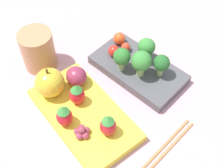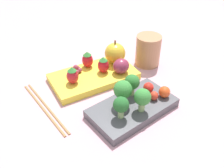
{
  "view_description": "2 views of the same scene",
  "coord_description": "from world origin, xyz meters",
  "px_view_note": "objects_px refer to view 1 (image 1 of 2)",
  "views": [
    {
      "loc": [
        0.27,
        -0.26,
        0.51
      ],
      "look_at": [
        -0.0,
        -0.0,
        0.03
      ],
      "focal_mm": 50.0,
      "sensor_mm": 36.0,
      "label": 1
    },
    {
      "loc": [
        0.27,
        0.39,
        0.39
      ],
      "look_at": [
        -0.0,
        -0.0,
        0.03
      ],
      "focal_mm": 40.0,
      "sensor_mm": 36.0,
      "label": 2
    }
  ],
  "objects_px": {
    "bento_box_savoury": "(138,69)",
    "broccoli_floret_3": "(141,62)",
    "cherry_tomato_1": "(119,39)",
    "drinking_cup": "(38,50)",
    "apple": "(50,83)",
    "cherry_tomato_0": "(114,51)",
    "broccoli_floret_0": "(122,57)",
    "broccoli_floret_2": "(161,64)",
    "strawberry_1": "(108,126)",
    "plum": "(76,76)",
    "chopsticks_pair": "(155,159)",
    "broccoli_floret_1": "(146,47)",
    "grape_cluster": "(82,132)",
    "bento_box_fruit": "(83,114)",
    "strawberry_2": "(64,116)",
    "strawberry_0": "(77,95)",
    "cherry_tomato_2": "(126,47)"
  },
  "relations": [
    {
      "from": "bento_box_fruit",
      "to": "strawberry_1",
      "type": "xyz_separation_m",
      "value": [
        0.07,
        0.0,
        0.03
      ]
    },
    {
      "from": "apple",
      "to": "plum",
      "type": "xyz_separation_m",
      "value": [
        0.02,
        0.05,
        -0.01
      ]
    },
    {
      "from": "cherry_tomato_1",
      "to": "drinking_cup",
      "type": "height_order",
      "value": "drinking_cup"
    },
    {
      "from": "strawberry_0",
      "to": "strawberry_2",
      "type": "xyz_separation_m",
      "value": [
        0.02,
        -0.05,
        0.0
      ]
    },
    {
      "from": "broccoli_floret_3",
      "to": "chopsticks_pair",
      "type": "xyz_separation_m",
      "value": [
        0.14,
        -0.11,
        -0.06
      ]
    },
    {
      "from": "broccoli_floret_0",
      "to": "plum",
      "type": "height_order",
      "value": "broccoli_floret_0"
    },
    {
      "from": "bento_box_savoury",
      "to": "broccoli_floret_2",
      "type": "relative_size",
      "value": 3.95
    },
    {
      "from": "bento_box_savoury",
      "to": "drinking_cup",
      "type": "distance_m",
      "value": 0.21
    },
    {
      "from": "cherry_tomato_0",
      "to": "chopsticks_pair",
      "type": "xyz_separation_m",
      "value": [
        0.22,
        -0.11,
        -0.03
      ]
    },
    {
      "from": "plum",
      "to": "chopsticks_pair",
      "type": "xyz_separation_m",
      "value": [
        0.21,
        -0.0,
        -0.03
      ]
    },
    {
      "from": "bento_box_savoury",
      "to": "broccoli_floret_3",
      "type": "relative_size",
      "value": 3.25
    },
    {
      "from": "strawberry_0",
      "to": "strawberry_2",
      "type": "height_order",
      "value": "same"
    },
    {
      "from": "chopsticks_pair",
      "to": "cherry_tomato_0",
      "type": "bearing_deg",
      "value": 153.59
    },
    {
      "from": "strawberry_1",
      "to": "cherry_tomato_0",
      "type": "bearing_deg",
      "value": 133.16
    },
    {
      "from": "cherry_tomato_0",
      "to": "broccoli_floret_3",
      "type": "bearing_deg",
      "value": 0.61
    },
    {
      "from": "grape_cluster",
      "to": "broccoli_floret_3",
      "type": "bearing_deg",
      "value": 97.5
    },
    {
      "from": "bento_box_savoury",
      "to": "strawberry_1",
      "type": "bearing_deg",
      "value": -65.35
    },
    {
      "from": "bento_box_savoury",
      "to": "drinking_cup",
      "type": "bearing_deg",
      "value": -140.11
    },
    {
      "from": "broccoli_floret_2",
      "to": "chopsticks_pair",
      "type": "relative_size",
      "value": 0.24
    },
    {
      "from": "bento_box_fruit",
      "to": "strawberry_2",
      "type": "bearing_deg",
      "value": -93.99
    },
    {
      "from": "bento_box_savoury",
      "to": "broccoli_floret_3",
      "type": "bearing_deg",
      "value": -38.3
    },
    {
      "from": "broccoli_floret_2",
      "to": "strawberry_1",
      "type": "bearing_deg",
      "value": -81.59
    },
    {
      "from": "broccoli_floret_2",
      "to": "broccoli_floret_0",
      "type": "bearing_deg",
      "value": -144.63
    },
    {
      "from": "strawberry_1",
      "to": "strawberry_2",
      "type": "distance_m",
      "value": 0.08
    },
    {
      "from": "drinking_cup",
      "to": "bento_box_savoury",
      "type": "bearing_deg",
      "value": 39.89
    },
    {
      "from": "broccoli_floret_3",
      "to": "strawberry_0",
      "type": "height_order",
      "value": "broccoli_floret_3"
    },
    {
      "from": "grape_cluster",
      "to": "strawberry_2",
      "type": "bearing_deg",
      "value": -170.66
    },
    {
      "from": "broccoli_floret_0",
      "to": "drinking_cup",
      "type": "xyz_separation_m",
      "value": [
        -0.14,
        -0.1,
        -0.01
      ]
    },
    {
      "from": "broccoli_floret_1",
      "to": "cherry_tomato_0",
      "type": "bearing_deg",
      "value": -143.8
    },
    {
      "from": "cherry_tomato_1",
      "to": "cherry_tomato_2",
      "type": "relative_size",
      "value": 1.31
    },
    {
      "from": "drinking_cup",
      "to": "strawberry_1",
      "type": "bearing_deg",
      "value": -4.02
    },
    {
      "from": "cherry_tomato_1",
      "to": "plum",
      "type": "distance_m",
      "value": 0.14
    },
    {
      "from": "strawberry_0",
      "to": "bento_box_fruit",
      "type": "bearing_deg",
      "value": -18.94
    },
    {
      "from": "apple",
      "to": "cherry_tomato_2",
      "type": "bearing_deg",
      "value": 83.27
    },
    {
      "from": "chopsticks_pair",
      "to": "strawberry_2",
      "type": "bearing_deg",
      "value": -155.6
    },
    {
      "from": "grape_cluster",
      "to": "strawberry_0",
      "type": "bearing_deg",
      "value": 146.39
    },
    {
      "from": "cherry_tomato_2",
      "to": "chopsticks_pair",
      "type": "height_order",
      "value": "cherry_tomato_2"
    },
    {
      "from": "bento_box_fruit",
      "to": "plum",
      "type": "distance_m",
      "value": 0.08
    },
    {
      "from": "bento_box_fruit",
      "to": "apple",
      "type": "relative_size",
      "value": 3.43
    },
    {
      "from": "apple",
      "to": "cherry_tomato_0",
      "type": "bearing_deg",
      "value": 84.85
    },
    {
      "from": "broccoli_floret_0",
      "to": "cherry_tomato_2",
      "type": "xyz_separation_m",
      "value": [
        -0.03,
        0.04,
        -0.02
      ]
    },
    {
      "from": "broccoli_floret_3",
      "to": "drinking_cup",
      "type": "xyz_separation_m",
      "value": [
        -0.18,
        -0.12,
        -0.02
      ]
    },
    {
      "from": "bento_box_fruit",
      "to": "broccoli_floret_2",
      "type": "distance_m",
      "value": 0.18
    },
    {
      "from": "strawberry_0",
      "to": "chopsticks_pair",
      "type": "xyz_separation_m",
      "value": [
        0.18,
        0.03,
        -0.04
      ]
    },
    {
      "from": "cherry_tomato_2",
      "to": "plum",
      "type": "relative_size",
      "value": 0.47
    },
    {
      "from": "broccoli_floret_0",
      "to": "broccoli_floret_1",
      "type": "bearing_deg",
      "value": 73.76
    },
    {
      "from": "cherry_tomato_1",
      "to": "strawberry_1",
      "type": "distance_m",
      "value": 0.22
    },
    {
      "from": "broccoli_floret_1",
      "to": "cherry_tomato_1",
      "type": "xyz_separation_m",
      "value": [
        -0.07,
        -0.01,
        -0.02
      ]
    },
    {
      "from": "broccoli_floret_1",
      "to": "grape_cluster",
      "type": "relative_size",
      "value": 1.85
    },
    {
      "from": "strawberry_2",
      "to": "drinking_cup",
      "type": "xyz_separation_m",
      "value": [
        -0.16,
        0.06,
        0.0
      ]
    }
  ]
}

